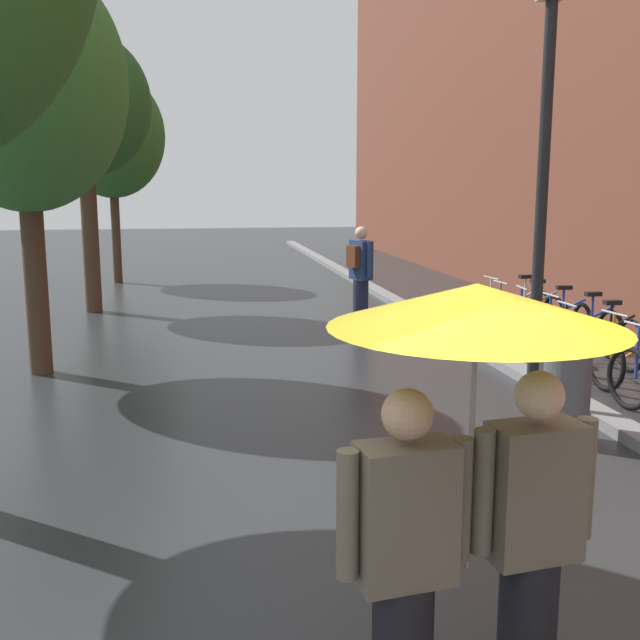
# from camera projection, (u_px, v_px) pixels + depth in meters

# --- Properties ---
(kerb_strip) EXTENTS (0.30, 36.00, 0.12)m
(kerb_strip) POSITION_uv_depth(u_px,v_px,m) (421.00, 316.00, 13.70)
(kerb_strip) COLOR slate
(kerb_strip) RESTS_ON ground
(street_tree_1) EXTENTS (2.52, 2.52, 5.21)m
(street_tree_1) POSITION_uv_depth(u_px,v_px,m) (23.00, 84.00, 9.12)
(street_tree_1) COLOR #473323
(street_tree_1) RESTS_ON ground
(street_tree_2) EXTENTS (2.47, 2.47, 5.21)m
(street_tree_2) POSITION_uv_depth(u_px,v_px,m) (83.00, 106.00, 13.79)
(street_tree_2) COLOR #473323
(street_tree_2) RESTS_ON ground
(street_tree_3) EXTENTS (2.56, 2.56, 5.10)m
(street_tree_3) POSITION_uv_depth(u_px,v_px,m) (111.00, 136.00, 18.14)
(street_tree_3) COLOR #473323
(street_tree_3) RESTS_ON ground
(parked_bicycle_4) EXTENTS (1.10, 0.72, 0.96)m
(parked_bicycle_4) POSITION_uv_depth(u_px,v_px,m) (595.00, 345.00, 9.65)
(parked_bicycle_4) COLOR black
(parked_bicycle_4) RESTS_ON ground
(parked_bicycle_5) EXTENTS (1.09, 0.72, 0.96)m
(parked_bicycle_5) POSITION_uv_depth(u_px,v_px,m) (577.00, 334.00, 10.40)
(parked_bicycle_5) COLOR black
(parked_bicycle_5) RESTS_ON ground
(parked_bicycle_6) EXTENTS (1.15, 0.81, 0.96)m
(parked_bicycle_6) POSITION_uv_depth(u_px,v_px,m) (549.00, 325.00, 11.08)
(parked_bicycle_6) COLOR black
(parked_bicycle_6) RESTS_ON ground
(parked_bicycle_7) EXTENTS (1.12, 0.76, 0.96)m
(parked_bicycle_7) POSITION_uv_depth(u_px,v_px,m) (524.00, 317.00, 11.76)
(parked_bicycle_7) COLOR black
(parked_bicycle_7) RESTS_ON ground
(parked_bicycle_8) EXTENTS (1.16, 0.83, 0.96)m
(parked_bicycle_8) POSITION_uv_depth(u_px,v_px,m) (513.00, 310.00, 12.34)
(parked_bicycle_8) COLOR black
(parked_bicycle_8) RESTS_ON ground
(couple_under_umbrella) EXTENTS (1.21, 1.21, 2.03)m
(couple_under_umbrella) POSITION_uv_depth(u_px,v_px,m) (473.00, 434.00, 3.10)
(couple_under_umbrella) COLOR black
(couple_under_umbrella) RESTS_ON ground
(street_lamp_post) EXTENTS (0.24, 0.24, 4.50)m
(street_lamp_post) POSITION_uv_depth(u_px,v_px,m) (544.00, 164.00, 7.52)
(street_lamp_post) COLOR black
(street_lamp_post) RESTS_ON ground
(litter_bin) EXTENTS (0.44, 0.44, 0.85)m
(litter_bin) POSITION_uv_depth(u_px,v_px,m) (566.00, 398.00, 7.11)
(litter_bin) COLOR #4C4C51
(litter_bin) RESTS_ON ground
(pedestrian_walking_midground) EXTENTS (0.42, 0.56, 1.74)m
(pedestrian_walking_midground) POSITION_uv_depth(u_px,v_px,m) (360.00, 276.00, 12.47)
(pedestrian_walking_midground) COLOR #1E233D
(pedestrian_walking_midground) RESTS_ON ground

